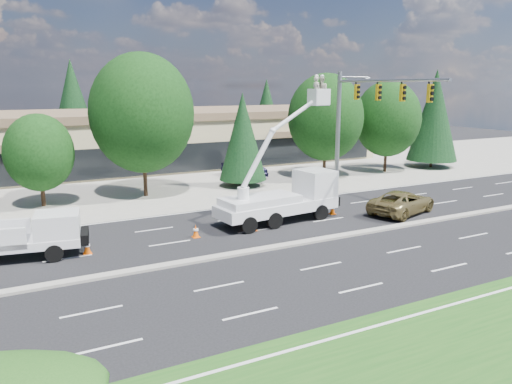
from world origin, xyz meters
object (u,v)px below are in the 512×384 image
minivan (402,202)px  utility_pickup (29,240)px  bucket_truck (289,189)px  signal_mast (358,114)px

minivan → utility_pickup: bearing=67.3°
utility_pickup → bucket_truck: 14.45m
signal_mast → utility_pickup: signal_mast is taller
bucket_truck → minivan: (7.20, -1.97, -1.17)m
bucket_truck → minivan: bucket_truck is taller
utility_pickup → minivan: 21.69m
bucket_truck → utility_pickup: bearing=175.1°
signal_mast → minivan: size_ratio=1.93×
signal_mast → bucket_truck: 8.74m
utility_pickup → bucket_truck: bucket_truck is taller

